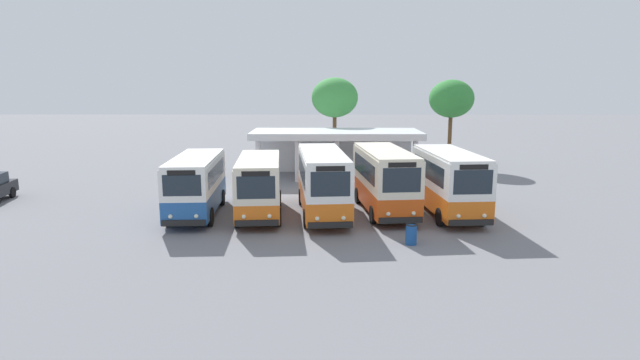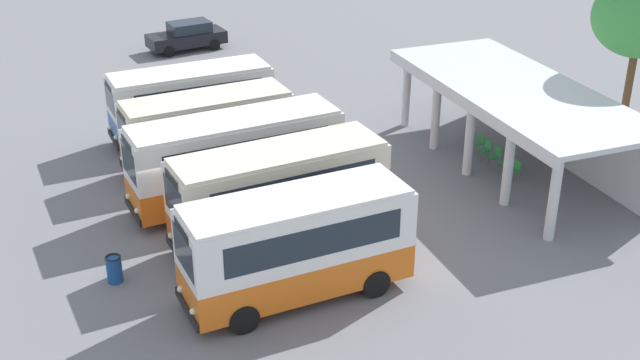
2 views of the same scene
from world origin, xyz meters
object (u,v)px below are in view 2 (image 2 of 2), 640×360
city_bus_second_in_row (207,129)px  waiting_chair_fourth_seat (507,161)px  waiting_chair_fifth_seat (515,168)px  litter_bin_apron (114,269)px  waiting_chair_end_by_column (479,141)px  waiting_chair_middle_seat (496,154)px  waiting_chair_second_from_end (486,148)px  city_bus_fifth_blue (297,243)px  city_bus_nearest_orange (191,100)px  city_bus_fourth_amber (279,192)px  parked_car_flank (187,36)px  city_bus_middle_cream (236,157)px

city_bus_second_in_row → waiting_chair_fourth_seat: 11.91m
waiting_chair_fifth_seat → litter_bin_apron: 15.63m
waiting_chair_end_by_column → waiting_chair_middle_seat: (1.39, -0.05, 0.00)m
waiting_chair_second_from_end → city_bus_fifth_blue: bearing=-58.4°
city_bus_nearest_orange → waiting_chair_middle_seat: (7.32, 10.67, -1.19)m
waiting_chair_middle_seat → city_bus_fourth_amber: bearing=-75.9°
waiting_chair_second_from_end → waiting_chair_fourth_seat: bearing=3.8°
waiting_chair_middle_seat → waiting_chair_fifth_seat: bearing=-1.1°
city_bus_second_in_row → litter_bin_apron: bearing=-34.2°
city_bus_fifth_blue → waiting_chair_second_from_end: size_ratio=8.18×
parked_car_flank → waiting_chair_middle_seat: size_ratio=5.37×
city_bus_middle_cream → litter_bin_apron: 6.44m
litter_bin_apron → waiting_chair_fifth_seat: bearing=96.0°
waiting_chair_fourth_seat → waiting_chair_fifth_seat: bearing=-9.1°
city_bus_fourth_amber → city_bus_middle_cream: bearing=-170.4°
city_bus_second_in_row → waiting_chair_end_by_column: city_bus_second_in_row is taller
parked_car_flank → waiting_chair_end_by_column: 20.40m
city_bus_nearest_orange → waiting_chair_fourth_seat: size_ratio=8.19×
waiting_chair_middle_seat → litter_bin_apron: litter_bin_apron is taller
city_bus_nearest_orange → city_bus_second_in_row: size_ratio=1.03×
city_bus_middle_cream → waiting_chair_fourth_seat: size_ratio=9.25×
waiting_chair_fourth_seat → waiting_chair_second_from_end: bearing=-176.2°
waiting_chair_end_by_column → litter_bin_apron: 16.23m
city_bus_nearest_orange → waiting_chair_middle_seat: city_bus_nearest_orange is taller
city_bus_nearest_orange → waiting_chair_end_by_column: size_ratio=8.19×
waiting_chair_fifth_seat → waiting_chair_middle_seat: bearing=178.9°
waiting_chair_middle_seat → waiting_chair_fourth_seat: same height
city_bus_middle_cream → waiting_chair_fifth_seat: city_bus_middle_cream is taller
waiting_chair_fourth_seat → waiting_chair_fifth_seat: size_ratio=1.00×
city_bus_middle_cream → waiting_chair_second_from_end: 10.62m
city_bus_middle_cream → city_bus_fifth_blue: size_ratio=1.13×
city_bus_middle_cream → parked_car_flank: size_ratio=1.72×
city_bus_nearest_orange → city_bus_fifth_blue: size_ratio=1.00×
city_bus_second_in_row → waiting_chair_middle_seat: bearing=69.4°
city_bus_fifth_blue → waiting_chair_middle_seat: (-5.79, 10.55, -1.31)m
city_bus_second_in_row → parked_car_flank: (-16.10, 2.78, -0.86)m
city_bus_second_in_row → litter_bin_apron: size_ratio=7.61×
city_bus_nearest_orange → waiting_chair_end_by_column: (5.93, 10.72, -1.19)m
city_bus_fifth_blue → city_bus_fourth_amber: bearing=170.3°
city_bus_nearest_orange → city_bus_middle_cream: (6.56, 0.12, 0.13)m
city_bus_fourth_amber → litter_bin_apron: size_ratio=8.24×
city_bus_middle_cream → city_bus_fourth_amber: city_bus_fourth_amber is taller
waiting_chair_end_by_column → city_bus_middle_cream: bearing=-86.6°
waiting_chair_middle_seat → waiting_chair_second_from_end: bearing=-179.3°
city_bus_fourth_amber → parked_car_flank: (-22.65, 2.00, -1.03)m
city_bus_second_in_row → waiting_chair_end_by_column: 11.21m
waiting_chair_end_by_column → city_bus_second_in_row: bearing=-103.8°
waiting_chair_second_from_end → city_bus_second_in_row: bearing=-107.3°
city_bus_second_in_row → waiting_chair_fifth_seat: bearing=63.2°
waiting_chair_fifth_seat → parked_car_flank: bearing=-159.7°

